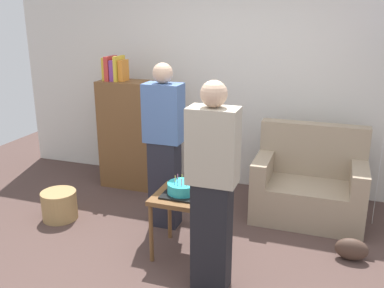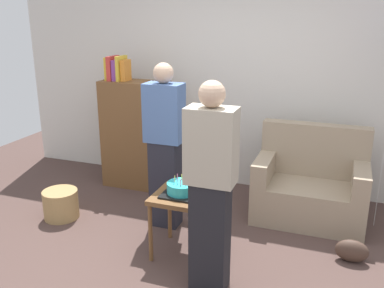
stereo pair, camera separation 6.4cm
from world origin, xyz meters
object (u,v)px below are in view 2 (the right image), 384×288
(handbag, at_px, (352,251))
(birthday_cake, at_px, (182,189))
(person_blowing_candles, at_px, (165,146))
(couch, at_px, (310,187))
(side_table, at_px, (182,203))
(person_holding_cake, at_px, (211,189))
(wicker_basket, at_px, (61,204))
(bookshelf, at_px, (136,133))

(handbag, bearing_deg, birthday_cake, -165.27)
(person_blowing_candles, bearing_deg, birthday_cake, -44.11)
(couch, height_order, handbag, couch)
(side_table, xyz_separation_m, person_blowing_candles, (-0.35, 0.45, 0.35))
(birthday_cake, bearing_deg, person_blowing_candles, 128.11)
(person_holding_cake, bearing_deg, handbag, -113.64)
(couch, distance_m, wicker_basket, 2.60)
(bookshelf, xyz_separation_m, handbag, (2.52, -0.90, -0.58))
(wicker_basket, bearing_deg, person_blowing_candles, 12.92)
(bookshelf, xyz_separation_m, birthday_cake, (1.10, -1.27, -0.06))
(bookshelf, bearing_deg, person_blowing_candles, -47.73)
(person_blowing_candles, bearing_deg, bookshelf, 140.04)
(person_blowing_candles, bearing_deg, person_holding_cake, -40.99)
(side_table, relative_size, person_blowing_candles, 0.35)
(couch, bearing_deg, handbag, -59.25)
(wicker_basket, distance_m, handbag, 2.87)
(bookshelf, xyz_separation_m, wicker_basket, (-0.34, -1.07, -0.53))
(side_table, height_order, handbag, side_table)
(bookshelf, xyz_separation_m, person_holding_cake, (1.48, -1.65, 0.16))
(couch, xyz_separation_m, birthday_cake, (-0.99, -1.10, 0.28))
(couch, height_order, wicker_basket, couch)
(side_table, distance_m, birthday_cake, 0.14)
(person_blowing_candles, height_order, handbag, person_blowing_candles)
(bookshelf, relative_size, birthday_cake, 4.96)
(birthday_cake, distance_m, wicker_basket, 1.53)
(birthday_cake, xyz_separation_m, handbag, (1.42, 0.37, -0.52))
(side_table, bearing_deg, person_holding_cake, -45.43)
(person_holding_cake, bearing_deg, side_table, -14.92)
(bookshelf, relative_size, wicker_basket, 4.40)
(bookshelf, bearing_deg, person_holding_cake, -48.25)
(person_blowing_candles, distance_m, handbag, 1.92)
(person_holding_cake, bearing_deg, person_blowing_candles, -18.25)
(side_table, relative_size, handbag, 2.04)
(bookshelf, bearing_deg, couch, -4.59)
(bookshelf, height_order, side_table, bookshelf)
(couch, xyz_separation_m, side_table, (-0.99, -1.10, 0.14))
(side_table, xyz_separation_m, handbag, (1.42, 0.37, -0.38))
(side_table, bearing_deg, couch, 48.09)
(side_table, bearing_deg, handbag, 14.73)
(birthday_cake, xyz_separation_m, wicker_basket, (-1.44, 0.20, -0.47))
(side_table, bearing_deg, bookshelf, 130.85)
(person_blowing_candles, xyz_separation_m, person_holding_cake, (0.73, -0.83, 0.00))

